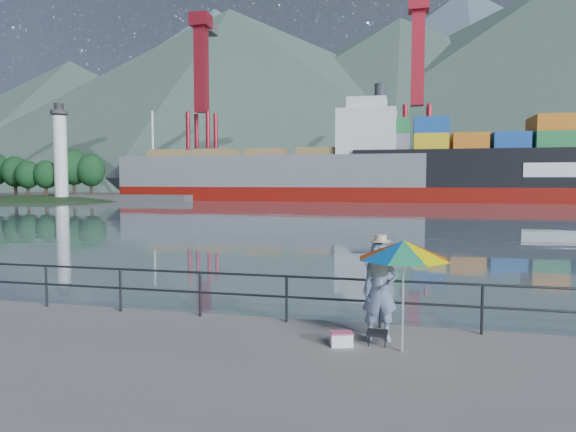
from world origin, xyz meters
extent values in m
cube|color=slate|center=(0.00, 130.00, 0.00)|extent=(500.00, 280.00, 0.00)
cube|color=#514F4C|center=(10.00, 93.00, 0.00)|extent=(200.00, 40.00, 0.40)
cylinder|color=#2D3033|center=(0.00, 1.70, 1.00)|extent=(22.00, 0.05, 0.05)
cylinder|color=#2D3033|center=(0.00, 1.70, 0.55)|extent=(22.00, 0.05, 0.05)
cube|color=#2D3033|center=(0.00, 1.70, 0.50)|extent=(22.00, 0.06, 1.00)
cone|color=#385147|center=(-140.00, 190.00, 27.50)|extent=(228.80, 228.80, 55.00)
cone|color=#385147|center=(-70.00, 200.00, 37.50)|extent=(312.00, 312.00, 75.00)
cone|color=#385147|center=(0.00, 205.00, 34.00)|extent=(282.88, 282.88, 68.00)
cone|color=#385147|center=(60.00, 210.00, 40.00)|extent=(332.80, 332.80, 80.00)
ellipsoid|color=#263F1E|center=(-55.00, 62.00, 0.00)|extent=(48.00, 26.40, 8.40)
cylinder|color=white|center=(-49.00, 61.00, 6.50)|extent=(2.00, 2.00, 13.00)
cylinder|color=#2D2D2D|center=(-49.00, 61.00, 14.00)|extent=(1.80, 1.80, 2.00)
cube|color=#194CA5|center=(10.00, 92.00, 2.60)|extent=(6.00, 2.40, 5.20)
cube|color=red|center=(16.50, 92.00, 3.90)|extent=(6.00, 2.40, 7.80)
cube|color=gray|center=(23.00, 92.00, 1.30)|extent=(6.00, 2.40, 2.60)
cube|color=red|center=(29.50, 92.00, 2.60)|extent=(6.00, 2.40, 5.20)
cube|color=gray|center=(10.00, 95.00, 2.60)|extent=(6.00, 2.40, 5.20)
cube|color=yellow|center=(16.50, 95.00, 2.60)|extent=(6.00, 2.40, 5.20)
cube|color=#194CA5|center=(23.00, 95.00, 3.90)|extent=(6.00, 2.40, 7.80)
cube|color=yellow|center=(29.50, 95.00, 2.60)|extent=(6.00, 2.40, 5.20)
cube|color=red|center=(10.00, 98.00, 1.30)|extent=(6.00, 2.40, 2.60)
cube|color=yellow|center=(16.50, 98.00, 2.60)|extent=(6.00, 2.40, 5.20)
imported|color=#2A498B|center=(3.03, 0.89, 0.95)|extent=(0.78, 0.60, 1.89)
cylinder|color=white|center=(3.46, 0.27, 0.92)|extent=(0.04, 0.04, 1.85)
cone|color=blue|center=(3.46, 0.27, 1.85)|extent=(2.07, 2.07, 0.34)
cube|color=black|center=(3.01, 0.58, 0.23)|extent=(0.40, 0.40, 0.05)
cube|color=#2D3033|center=(3.01, 0.58, 0.10)|extent=(0.32, 0.32, 0.20)
cube|color=white|center=(2.36, 0.36, 0.12)|extent=(0.46, 0.38, 0.23)
cylinder|color=black|center=(2.80, 1.92, 0.00)|extent=(0.15, 1.52, 1.08)
cube|color=maroon|center=(-18.65, 72.80, 0.75)|extent=(49.67, 8.60, 2.50)
cube|color=slate|center=(-18.65, 72.80, 4.50)|extent=(49.67, 8.60, 5.00)
cube|color=silver|center=(-2.75, 72.80, 10.50)|extent=(9.00, 7.22, 7.00)
cube|color=maroon|center=(24.34, 73.39, 0.75)|extent=(57.62, 9.60, 2.50)
cube|color=black|center=(24.34, 73.39, 4.80)|extent=(57.62, 9.60, 5.60)
camera|label=1|loc=(3.50, -8.95, 3.07)|focal=32.00mm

